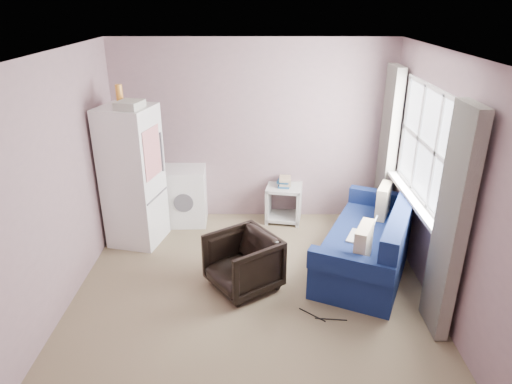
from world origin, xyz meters
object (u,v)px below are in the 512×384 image
fridge (133,176)px  side_table (284,200)px  armchair (243,260)px  sofa (372,243)px  washing_machine (186,194)px

fridge → side_table: bearing=30.4°
armchair → sofa: 1.56m
washing_machine → sofa: sofa is taller
washing_machine → sofa: (2.36, -1.21, -0.11)m
washing_machine → side_table: bearing=-0.7°
side_table → washing_machine: bearing=-178.1°
armchair → sofa: (1.50, 0.42, -0.03)m
sofa → side_table: bearing=151.7°
side_table → sofa: bearing=-52.2°
fridge → sofa: size_ratio=0.96×
washing_machine → side_table: size_ratio=1.24×
armchair → washing_machine: 1.84m
washing_machine → armchair: bearing=-64.7°
sofa → armchair: bearing=-140.5°
side_table → sofa: (0.97, -1.25, 0.01)m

